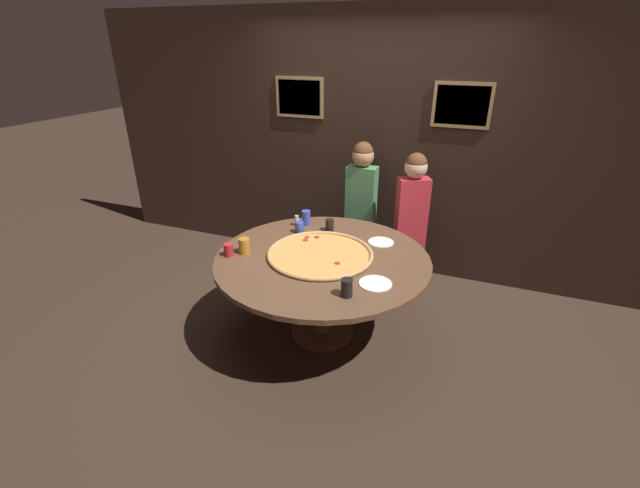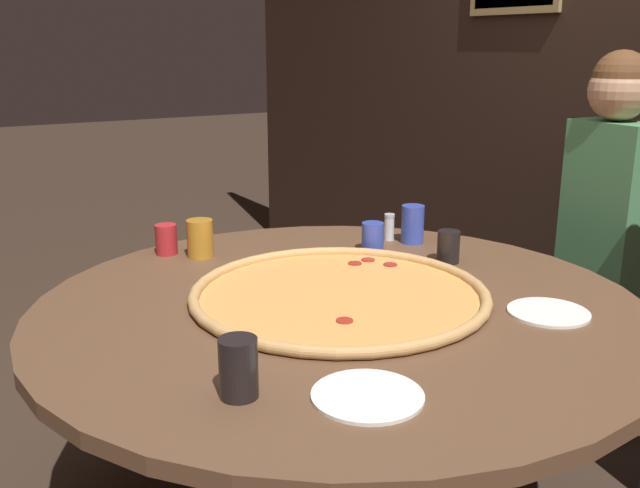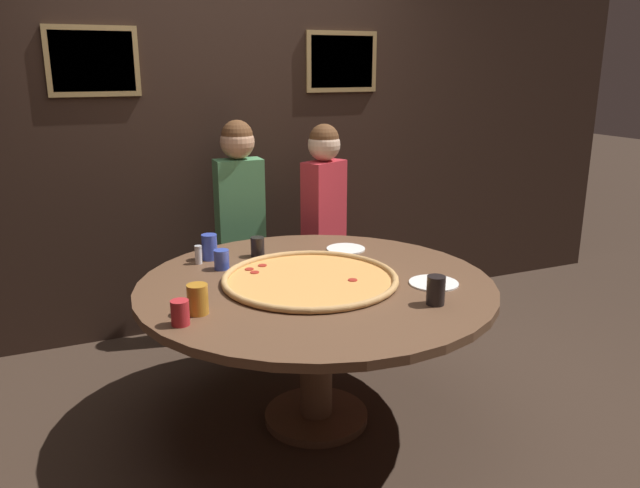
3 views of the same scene
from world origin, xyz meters
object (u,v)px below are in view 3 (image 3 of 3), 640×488
(drink_cup_near_left, at_px, (222,260))
(drink_cup_by_shaker, at_px, (209,247))
(drink_cup_near_right, at_px, (198,299))
(diner_side_left, at_px, (324,217))
(giant_pizza, at_px, (310,279))
(dining_table, at_px, (316,305))
(drink_cup_front_edge, at_px, (436,290))
(white_plate_right_side, at_px, (346,249))
(condiment_shaker, at_px, (198,255))
(drink_cup_far_right, at_px, (258,247))
(white_plate_left_side, at_px, (434,283))
(drink_cup_far_left, at_px, (180,313))
(diner_far_left, at_px, (240,218))

(drink_cup_near_left, height_order, drink_cup_by_shaker, drink_cup_by_shaker)
(drink_cup_near_right, height_order, diner_side_left, diner_side_left)
(giant_pizza, height_order, drink_cup_near_right, drink_cup_near_right)
(dining_table, bearing_deg, drink_cup_front_edge, -52.99)
(drink_cup_by_shaker, distance_m, white_plate_right_side, 0.75)
(drink_cup_near_right, height_order, condiment_shaker, drink_cup_near_right)
(drink_cup_far_right, relative_size, condiment_shaker, 1.09)
(white_plate_left_side, relative_size, condiment_shaker, 2.39)
(drink_cup_near_right, bearing_deg, condiment_shaker, 76.75)
(drink_cup_near_right, bearing_deg, drink_cup_near_left, 65.41)
(condiment_shaker, bearing_deg, diner_side_left, 29.36)
(drink_cup_front_edge, distance_m, white_plate_right_side, 0.90)
(drink_cup_front_edge, relative_size, drink_cup_far_left, 1.23)
(drink_cup_by_shaker, bearing_deg, white_plate_right_side, -9.61)
(drink_cup_far_left, xyz_separation_m, diner_side_left, (1.20, 1.29, -0.01))
(white_plate_right_side, bearing_deg, condiment_shaker, 174.69)
(drink_cup_near_left, bearing_deg, dining_table, -45.43)
(giant_pizza, distance_m, diner_far_left, 1.13)
(drink_cup_far_right, bearing_deg, drink_cup_by_shaker, 168.86)
(drink_cup_near_right, bearing_deg, drink_cup_by_shaker, 72.30)
(dining_table, distance_m, drink_cup_front_edge, 0.62)
(white_plate_right_side, bearing_deg, drink_cup_far_left, -147.37)
(white_plate_right_side, bearing_deg, drink_cup_by_shaker, 170.39)
(drink_cup_far_right, relative_size, drink_cup_near_right, 0.83)
(drink_cup_near_left, height_order, drink_cup_near_right, drink_cup_near_right)
(dining_table, xyz_separation_m, drink_cup_far_left, (-0.69, -0.25, 0.17))
(drink_cup_near_right, xyz_separation_m, diner_far_left, (0.57, 1.31, -0.00))
(giant_pizza, bearing_deg, white_plate_left_side, -27.10)
(dining_table, relative_size, drink_cup_front_edge, 13.40)
(drink_cup_far_left, distance_m, drink_cup_near_left, 0.70)
(drink_cup_near_right, xyz_separation_m, drink_cup_by_shaker, (0.23, 0.72, 0.00))
(condiment_shaker, bearing_deg, white_plate_right_side, -5.31)
(drink_cup_near_right, relative_size, drink_cup_by_shaker, 0.93)
(white_plate_right_side, distance_m, condiment_shaker, 0.81)
(dining_table, relative_size, white_plate_right_side, 7.88)
(drink_cup_by_shaker, bearing_deg, diner_far_left, 59.98)
(drink_cup_front_edge, xyz_separation_m, drink_cup_near_left, (-0.71, 0.84, -0.01))
(dining_table, distance_m, condiment_shaker, 0.69)
(drink_cup_near_right, bearing_deg, diner_side_left, 47.34)
(drink_cup_by_shaker, relative_size, diner_far_left, 0.10)
(dining_table, height_order, drink_cup_by_shaker, drink_cup_by_shaker)
(drink_cup_far_left, xyz_separation_m, drink_cup_near_right, (0.09, 0.09, 0.01))
(drink_cup_far_right, bearing_deg, drink_cup_near_right, -125.60)
(drink_cup_by_shaker, bearing_deg, diner_side_left, 28.89)
(drink_cup_near_right, relative_size, white_plate_left_side, 0.55)
(drink_cup_front_edge, distance_m, drink_cup_far_right, 1.08)
(white_plate_right_side, relative_size, diner_far_left, 0.15)
(drink_cup_front_edge, xyz_separation_m, diner_far_left, (-0.38, 1.62, -0.00))
(drink_cup_by_shaker, bearing_deg, drink_cup_near_right, -107.70)
(drink_cup_far_left, bearing_deg, drink_cup_near_left, 61.61)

